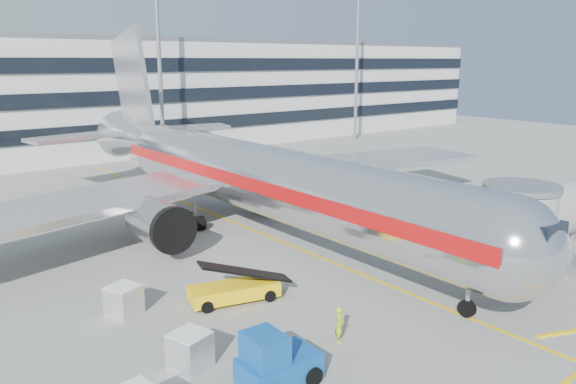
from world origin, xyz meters
TOP-DOWN VIEW (x-y plane):
  - ground at (0.00, 0.00)m, footprint 180.00×180.00m
  - lead_in_line at (0.00, 10.00)m, footprint 0.25×70.00m
  - main_jet at (0.00, 11.72)m, footprint 50.95×48.70m
  - terminal at (0.00, 57.95)m, footprint 150.00×24.25m
  - light_mast_centre at (8.00, 42.00)m, footprint 2.40×1.20m
  - light_mast_east at (42.00, 42.00)m, footprint 2.40×1.20m
  - belt_loader at (-8.18, 0.84)m, footprint 5.14×2.88m
  - baggage_tug at (-11.31, -6.93)m, footprint 3.22×2.12m
  - cargo_container_left at (-13.27, -3.64)m, footprint 1.84×1.84m
  - cargo_container_right at (-13.43, 2.97)m, footprint 1.86×1.86m
  - ramp_worker at (-6.83, -5.92)m, footprint 0.73×0.73m

SIDE VIEW (x-z plane):
  - ground at x=0.00m, z-range 0.00..0.00m
  - lead_in_line at x=0.00m, z-range 0.00..0.01m
  - belt_loader at x=-8.18m, z-range -0.52..1.88m
  - cargo_container_right at x=-13.43m, z-range 0.00..1.54m
  - cargo_container_left at x=-13.27m, z-range 0.00..1.57m
  - ramp_worker at x=-6.83m, z-range 0.00..1.72m
  - baggage_tug at x=-11.31m, z-range -0.15..2.23m
  - main_jet at x=0.00m, z-range -3.79..12.26m
  - terminal at x=0.00m, z-range 0.00..15.60m
  - light_mast_centre at x=8.00m, z-range 2.15..27.60m
  - light_mast_east at x=42.00m, z-range 2.15..27.60m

